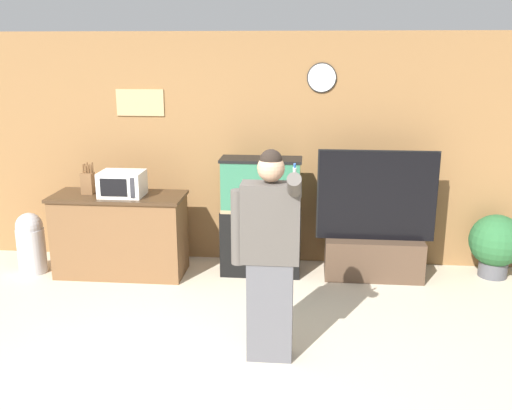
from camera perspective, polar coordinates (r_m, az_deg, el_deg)
ground_plane at (r=4.45m, az=-6.33°, el=-17.64°), size 18.00×18.00×0.00m
wall_back_paneled at (r=6.52m, az=-1.88°, el=5.53°), size 10.00×0.08×2.60m
counter_island at (r=6.42m, az=-13.39°, el=-2.88°), size 1.43×0.60×0.90m
microwave at (r=6.21m, az=-13.23°, el=2.08°), size 0.45×0.35×0.26m
knife_block at (r=6.41m, az=-16.46°, el=2.17°), size 0.12×0.12×0.33m
aquarium_on_stand at (r=6.20m, az=0.50°, el=-1.20°), size 0.87×0.36×1.30m
tv_on_stand at (r=6.28m, az=11.74°, el=-3.62°), size 1.26×0.40×1.40m
person_standing at (r=4.41m, az=1.32°, el=-4.90°), size 0.54×0.40×1.70m
potted_plant at (r=6.70m, az=22.86°, el=-3.51°), size 0.57×0.57×0.70m
trash_bin at (r=6.78m, az=-21.59°, el=-3.49°), size 0.30×0.30×0.68m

